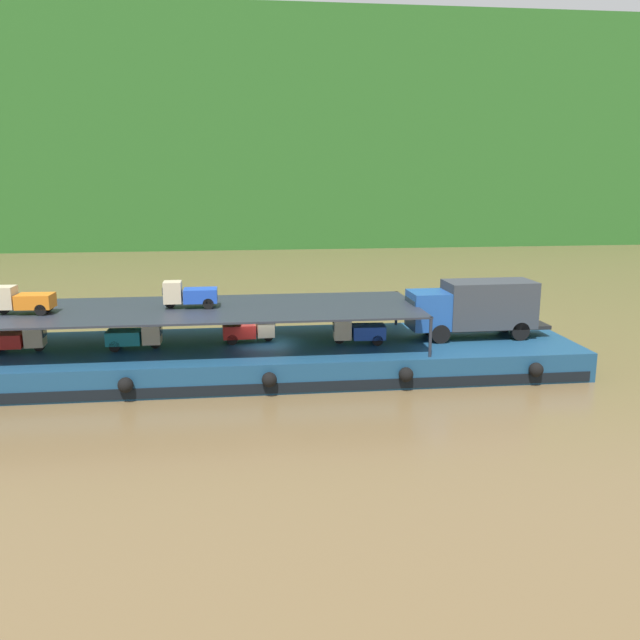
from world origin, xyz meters
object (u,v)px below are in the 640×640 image
mini_truck_lower_fore (358,331)px  mini_truck_lower_stern (18,339)px  mini_truck_lower_mid (250,329)px  mini_truck_upper_mid (189,294)px  mini_truck_upper_stern (23,300)px  covered_lorry (475,307)px  cargo_barge (266,357)px  mini_truck_lower_aft (135,336)px

mini_truck_lower_fore → mini_truck_lower_stern: bearing=178.7°
mini_truck_lower_mid → mini_truck_upper_mid: mini_truck_upper_mid is taller
mini_truck_upper_stern → mini_truck_lower_stern: bearing=157.8°
mini_truck_upper_stern → mini_truck_lower_fore: bearing=-0.6°
covered_lorry → cargo_barge: bearing=-179.7°
mini_truck_lower_aft → mini_truck_upper_stern: size_ratio=0.98×
mini_truck_lower_stern → mini_truck_lower_aft: same height
cargo_barge → mini_truck_lower_fore: size_ratio=11.72×
covered_lorry → mini_truck_upper_stern: bearing=-179.1°
cargo_barge → mini_truck_upper_stern: size_ratio=11.74×
mini_truck_lower_mid → mini_truck_upper_mid: bearing=-174.3°
mini_truck_lower_stern → mini_truck_upper_mid: (8.55, 0.34, 2.00)m
cargo_barge → mini_truck_lower_mid: mini_truck_lower_mid is taller
cargo_barge → mini_truck_lower_mid: size_ratio=11.73×
covered_lorry → mini_truck_lower_fore: 6.63m
mini_truck_lower_fore → mini_truck_lower_mid: bearing=169.5°
cargo_barge → mini_truck_lower_stern: (-12.40, -0.11, 1.44)m
mini_truck_lower_mid → mini_truck_upper_mid: size_ratio=1.02×
mini_truck_lower_mid → mini_truck_lower_fore: (5.66, -1.05, 0.00)m
covered_lorry → mini_truck_lower_stern: (-23.80, -0.16, -1.00)m
mini_truck_lower_aft → mini_truck_upper_stern: (-5.24, -0.12, 2.00)m
mini_truck_upper_stern → mini_truck_upper_mid: bearing=4.0°
mini_truck_lower_stern → mini_truck_lower_fore: bearing=-1.3°
cargo_barge → covered_lorry: covered_lorry is taller
cargo_barge → mini_truck_upper_stern: mini_truck_upper_stern is taller
mini_truck_lower_stern → mini_truck_lower_mid: size_ratio=1.00×
mini_truck_lower_aft → mini_truck_lower_fore: same height
mini_truck_lower_stern → mini_truck_upper_mid: mini_truck_upper_mid is taller
mini_truck_lower_aft → mini_truck_lower_fore: 11.49m
mini_truck_lower_fore → mini_truck_upper_mid: size_ratio=1.02×
mini_truck_lower_aft → mini_truck_lower_stern: bearing=179.1°
covered_lorry → mini_truck_upper_stern: size_ratio=2.83×
covered_lorry → mini_truck_lower_mid: size_ratio=2.82×
mini_truck_lower_fore → mini_truck_upper_mid: mini_truck_upper_mid is taller
mini_truck_lower_stern → mini_truck_upper_mid: 8.79m
mini_truck_lower_mid → mini_truck_upper_mid: 3.66m
mini_truck_lower_stern → mini_truck_lower_aft: (5.78, -0.09, 0.00)m
mini_truck_lower_aft → mini_truck_upper_mid: bearing=8.9°
covered_lorry → mini_truck_lower_aft: (-18.02, -0.26, -1.00)m
covered_lorry → mini_truck_upper_mid: mini_truck_upper_mid is taller
mini_truck_lower_mid → covered_lorry: bearing=-2.3°
covered_lorry → mini_truck_lower_mid: (-12.19, 0.48, -1.00)m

